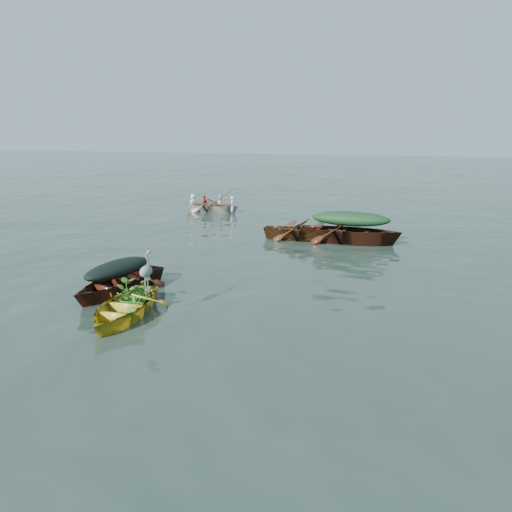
{
  "coord_description": "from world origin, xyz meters",
  "views": [
    {
      "loc": [
        3.25,
        -11.48,
        3.96
      ],
      "look_at": [
        -0.66,
        1.52,
        0.5
      ],
      "focal_mm": 35.0,
      "sensor_mm": 36.0,
      "label": 1
    }
  ],
  "objects_px": {
    "yellow_dinghy": "(124,318)",
    "rowed_boat": "(213,212)",
    "green_tarp_boat": "(349,243)",
    "heron": "(146,278)",
    "open_wooden_boat": "(306,240)",
    "dark_covered_boat": "(119,293)"
  },
  "relations": [
    {
      "from": "open_wooden_boat",
      "to": "rowed_boat",
      "type": "height_order",
      "value": "open_wooden_boat"
    },
    {
      "from": "green_tarp_boat",
      "to": "open_wooden_boat",
      "type": "height_order",
      "value": "green_tarp_boat"
    },
    {
      "from": "dark_covered_boat",
      "to": "rowed_boat",
      "type": "height_order",
      "value": "dark_covered_boat"
    },
    {
      "from": "dark_covered_boat",
      "to": "open_wooden_boat",
      "type": "xyz_separation_m",
      "value": [
        3.26,
        7.38,
        0.0
      ]
    },
    {
      "from": "dark_covered_boat",
      "to": "open_wooden_boat",
      "type": "height_order",
      "value": "open_wooden_boat"
    },
    {
      "from": "green_tarp_boat",
      "to": "heron",
      "type": "relative_size",
      "value": 5.45
    },
    {
      "from": "green_tarp_boat",
      "to": "heron",
      "type": "distance_m",
      "value": 9.34
    },
    {
      "from": "green_tarp_boat",
      "to": "rowed_boat",
      "type": "bearing_deg",
      "value": 56.92
    },
    {
      "from": "dark_covered_boat",
      "to": "rowed_boat",
      "type": "bearing_deg",
      "value": 112.98
    },
    {
      "from": "yellow_dinghy",
      "to": "green_tarp_boat",
      "type": "relative_size",
      "value": 0.66
    },
    {
      "from": "open_wooden_boat",
      "to": "rowed_boat",
      "type": "bearing_deg",
      "value": 48.22
    },
    {
      "from": "green_tarp_boat",
      "to": "open_wooden_boat",
      "type": "relative_size",
      "value": 1.16
    },
    {
      "from": "yellow_dinghy",
      "to": "rowed_boat",
      "type": "distance_m",
      "value": 14.22
    },
    {
      "from": "yellow_dinghy",
      "to": "open_wooden_boat",
      "type": "bearing_deg",
      "value": 69.33
    },
    {
      "from": "rowed_boat",
      "to": "heron",
      "type": "xyz_separation_m",
      "value": [
        3.93,
        -13.7,
        0.91
      ]
    },
    {
      "from": "green_tarp_boat",
      "to": "heron",
      "type": "height_order",
      "value": "heron"
    },
    {
      "from": "yellow_dinghy",
      "to": "rowed_boat",
      "type": "bearing_deg",
      "value": 97.35
    },
    {
      "from": "open_wooden_boat",
      "to": "heron",
      "type": "relative_size",
      "value": 4.71
    },
    {
      "from": "green_tarp_boat",
      "to": "yellow_dinghy",
      "type": "bearing_deg",
      "value": 157.99
    },
    {
      "from": "rowed_boat",
      "to": "heron",
      "type": "bearing_deg",
      "value": -163.99
    },
    {
      "from": "yellow_dinghy",
      "to": "rowed_boat",
      "type": "relative_size",
      "value": 0.88
    },
    {
      "from": "yellow_dinghy",
      "to": "dark_covered_boat",
      "type": "height_order",
      "value": "dark_covered_boat"
    }
  ]
}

